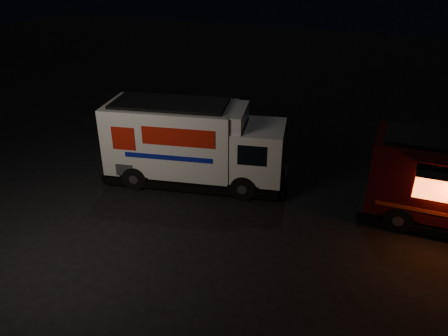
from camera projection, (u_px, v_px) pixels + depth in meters
ground at (191, 223)px, 14.29m from camera, size 80.00×80.00×0.00m
white_truck at (196, 144)px, 16.22m from camera, size 7.22×3.78×3.12m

